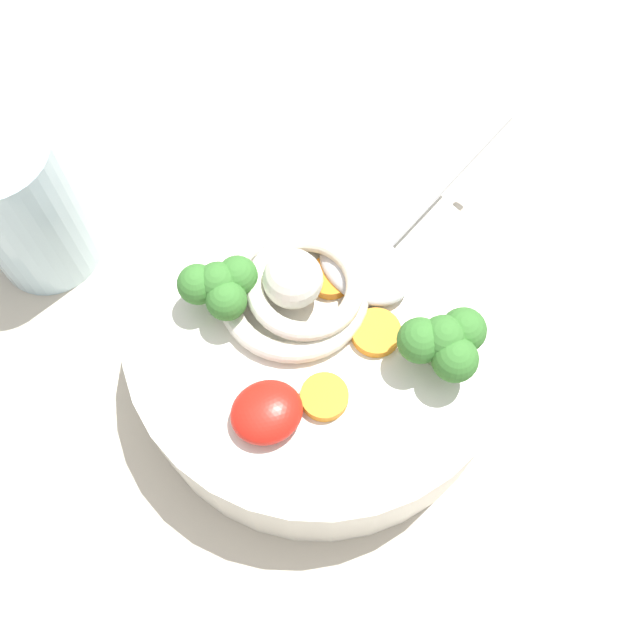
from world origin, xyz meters
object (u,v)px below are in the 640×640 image
object	(u,v)px
soup_bowl	(320,342)
noodle_pile	(297,287)
soup_spoon	(379,252)
drinking_glass	(24,206)

from	to	relation	value
soup_bowl	noodle_pile	size ratio (longest dim) A/B	2.36
noodle_pile	soup_spoon	world-z (taller)	noodle_pile
drinking_glass	noodle_pile	bearing A→B (deg)	-47.76
soup_bowl	drinking_glass	bearing A→B (deg)	129.81
soup_spoon	drinking_glass	distance (cm)	23.40
soup_bowl	noodle_pile	xyz separation A→B (cm)	(-0.56, 1.95, 4.60)
soup_bowl	drinking_glass	world-z (taller)	drinking_glass
noodle_pile	drinking_glass	size ratio (longest dim) A/B	0.86
noodle_pile	soup_spoon	bearing A→B (deg)	2.44
noodle_pile	soup_spoon	xyz separation A→B (cm)	(5.58, 0.24, -0.44)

